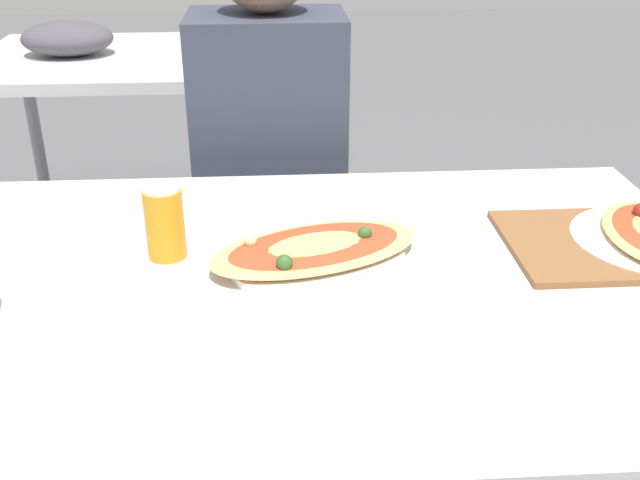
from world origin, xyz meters
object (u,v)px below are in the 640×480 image
object	(u,v)px
person_seated	(270,144)
chair_far_seated	(272,207)
dining_table	(324,312)
soda_can	(165,223)
pizza_main	(315,252)

from	to	relation	value
person_seated	chair_far_seated	bearing A→B (deg)	-90.00
dining_table	soda_can	size ratio (longest dim) A/B	10.88
person_seated	dining_table	bearing A→B (deg)	97.15
person_seated	pizza_main	xyz separation A→B (m)	(0.07, -0.62, 0.02)
person_seated	soda_can	distance (m)	0.61
person_seated	pizza_main	bearing A→B (deg)	96.79
chair_far_seated	soda_can	distance (m)	0.78
pizza_main	dining_table	bearing A→B (deg)	-79.08
person_seated	pizza_main	distance (m)	0.62
dining_table	chair_far_seated	world-z (taller)	chair_far_seated
soda_can	chair_far_seated	bearing A→B (deg)	75.70
chair_far_seated	pizza_main	xyz separation A→B (m)	(0.07, -0.73, 0.24)
chair_far_seated	dining_table	bearing A→B (deg)	96.11
chair_far_seated	person_seated	distance (m)	0.25
pizza_main	soda_can	xyz separation A→B (m)	(-0.25, 0.04, 0.04)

